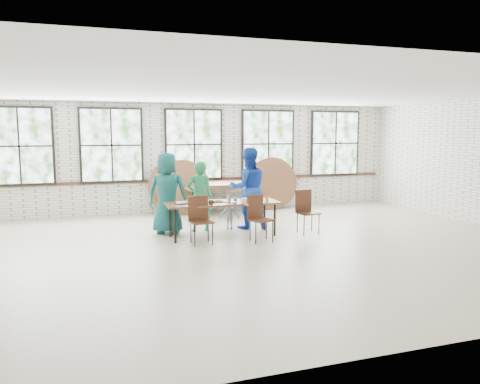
% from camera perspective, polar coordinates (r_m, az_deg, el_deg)
% --- Properties ---
extents(room, '(12.00, 12.00, 12.00)m').
position_cam_1_polar(room, '(13.03, -5.64, 5.57)').
color(room, '#BFB397').
rests_on(room, ground).
extents(dining_table, '(2.42, 0.86, 0.74)m').
position_cam_1_polar(dining_table, '(9.96, -2.14, -1.54)').
color(dining_table, brown).
rests_on(dining_table, ground).
extents(chair_near_left, '(0.46, 0.45, 0.95)m').
position_cam_1_polar(chair_near_left, '(9.39, -4.93, -2.91)').
color(chair_near_left, '#452617').
rests_on(chair_near_left, ground).
extents(chair_near_right, '(0.54, 0.53, 0.95)m').
position_cam_1_polar(chair_near_right, '(9.56, 2.21, -2.71)').
color(chair_near_right, '#452617').
rests_on(chair_near_right, ground).
extents(chair_spare, '(0.48, 0.47, 0.95)m').
position_cam_1_polar(chair_spare, '(10.46, 8.02, -1.90)').
color(chair_spare, '#452617').
rests_on(chair_spare, ground).
extents(adult_teal, '(1.02, 0.86, 1.79)m').
position_cam_1_polar(adult_teal, '(10.33, -8.83, -0.15)').
color(adult_teal, '#175659').
rests_on(adult_teal, ground).
extents(adult_green, '(0.58, 0.39, 1.59)m').
position_cam_1_polar(adult_green, '(10.48, -4.95, -0.54)').
color(adult_green, '#22824C').
rests_on(adult_green, ground).
extents(toddler, '(0.53, 0.38, 0.73)m').
position_cam_1_polar(toddler, '(10.73, -1.29, -2.63)').
color(toddler, '#112137').
rests_on(toddler, ground).
extents(adult_blue, '(0.97, 0.79, 1.87)m').
position_cam_1_polar(adult_blue, '(10.78, 1.01, 0.48)').
color(adult_blue, '#173DA6').
rests_on(adult_blue, ground).
extents(storage_table, '(1.85, 0.89, 0.74)m').
position_cam_1_polar(storage_table, '(12.67, -2.58, 0.37)').
color(storage_table, brown).
rests_on(storage_table, ground).
extents(tabletop_clutter, '(1.98, 0.62, 0.11)m').
position_cam_1_polar(tabletop_clutter, '(9.94, -1.63, -1.11)').
color(tabletop_clutter, black).
rests_on(tabletop_clutter, dining_table).
extents(round_tops_stacked, '(1.50, 1.50, 0.13)m').
position_cam_1_polar(round_tops_stacked, '(12.66, -2.59, 0.90)').
color(round_tops_stacked, brown).
rests_on(round_tops_stacked, storage_table).
extents(round_tops_leaning, '(4.34, 0.49, 1.49)m').
position_cam_1_polar(round_tops_leaning, '(13.09, -1.55, 0.81)').
color(round_tops_leaning, brown).
rests_on(round_tops_leaning, ground).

